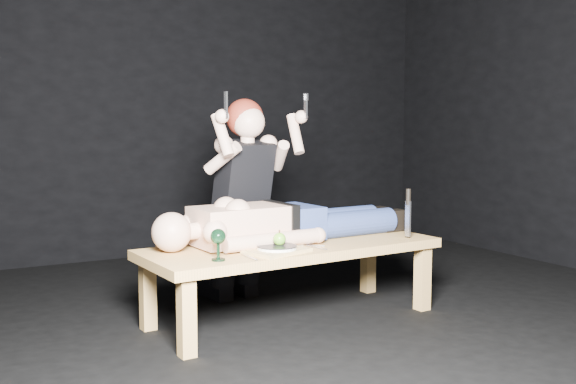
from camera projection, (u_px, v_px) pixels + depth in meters
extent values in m
plane|color=black|center=(334.00, 325.00, 3.85)|extent=(5.00, 5.00, 0.00)
plane|color=black|center=(179.00, 83.00, 5.87)|extent=(5.00, 0.00, 5.00)
cube|color=tan|center=(292.00, 282.00, 3.95)|extent=(1.79, 0.76, 0.45)
cube|color=tan|center=(277.00, 251.00, 3.65)|extent=(0.38, 0.31, 0.02)
cylinder|color=white|center=(277.00, 248.00, 3.65)|extent=(0.27, 0.27, 0.02)
sphere|color=#4DB01D|center=(280.00, 239.00, 3.67)|extent=(0.07, 0.07, 0.07)
cube|color=#B2B2B7|center=(249.00, 257.00, 3.52)|extent=(0.02, 0.19, 0.01)
cube|color=#B2B2B7|center=(315.00, 248.00, 3.79)|extent=(0.05, 0.19, 0.01)
cube|color=#B2B2B7|center=(309.00, 245.00, 3.86)|extent=(0.15, 0.13, 0.01)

